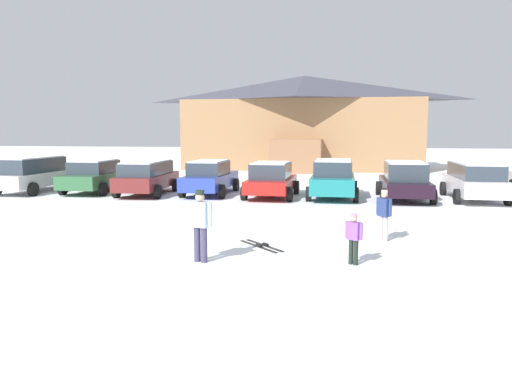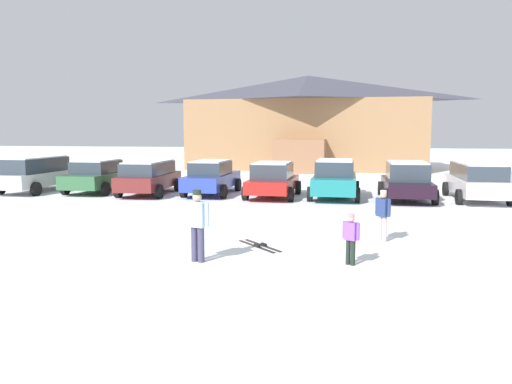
% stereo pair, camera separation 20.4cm
% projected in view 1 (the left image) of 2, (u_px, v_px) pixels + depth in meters
% --- Properties ---
extents(ground, '(160.00, 160.00, 0.00)m').
position_uv_depth(ground, '(161.00, 307.00, 8.57)').
color(ground, white).
extents(ski_lodge, '(18.90, 10.84, 7.33)m').
position_uv_depth(ski_lodge, '(304.00, 122.00, 39.92)').
color(ski_lodge, '#9B714A').
rests_on(ski_lodge, ground).
extents(parked_silver_wagon, '(2.29, 4.71, 1.73)m').
position_uv_depth(parked_silver_wagon, '(33.00, 173.00, 24.43)').
color(parked_silver_wagon, beige).
rests_on(parked_silver_wagon, ground).
extents(parked_green_coupe, '(2.25, 4.67, 1.59)m').
position_uv_depth(parked_green_coupe, '(96.00, 176.00, 24.43)').
color(parked_green_coupe, '#30613B').
rests_on(parked_green_coupe, ground).
extents(parked_maroon_van, '(2.19, 4.46, 1.59)m').
position_uv_depth(parked_maroon_van, '(147.00, 176.00, 23.44)').
color(parked_maroon_van, maroon).
rests_on(parked_maroon_van, ground).
extents(parked_blue_hatchback, '(2.17, 4.65, 1.62)m').
position_uv_depth(parked_blue_hatchback, '(210.00, 177.00, 23.54)').
color(parked_blue_hatchback, '#293D9A').
rests_on(parked_blue_hatchback, ground).
extents(parked_red_sedan, '(2.33, 4.29, 1.60)m').
position_uv_depth(parked_red_sedan, '(271.00, 179.00, 22.52)').
color(parked_red_sedan, '#B41C18').
rests_on(parked_red_sedan, ground).
extents(parked_teal_hatchback, '(2.29, 4.67, 1.73)m').
position_uv_depth(parked_teal_hatchback, '(333.00, 178.00, 22.37)').
color(parked_teal_hatchback, '#1B7A7B').
rests_on(parked_teal_hatchback, ground).
extents(parked_black_sedan, '(2.29, 4.70, 1.68)m').
position_uv_depth(parked_black_sedan, '(405.00, 180.00, 21.74)').
color(parked_black_sedan, black).
rests_on(parked_black_sedan, ground).
extents(parked_white_suv, '(2.26, 4.78, 1.65)m').
position_uv_depth(parked_white_suv, '(474.00, 180.00, 21.58)').
color(parked_white_suv, white).
rests_on(parked_white_suv, ground).
extents(skier_adult_in_blue_parka, '(0.60, 0.34, 1.67)m').
position_uv_depth(skier_adult_in_blue_parka, '(200.00, 222.00, 11.38)').
color(skier_adult_in_blue_parka, '#3C3855').
rests_on(skier_adult_in_blue_parka, ground).
extents(skier_teen_in_navy_coat, '(0.38, 0.41, 1.41)m').
position_uv_depth(skier_teen_in_navy_coat, '(384.00, 212.00, 13.58)').
color(skier_teen_in_navy_coat, beige).
rests_on(skier_teen_in_navy_coat, ground).
extents(skier_child_in_purple_jacket, '(0.38, 0.29, 1.16)m').
position_uv_depth(skier_child_in_purple_jacket, '(354.00, 236.00, 11.19)').
color(skier_child_in_purple_jacket, black).
rests_on(skier_child_in_purple_jacket, ground).
extents(pair_of_skis, '(1.33, 1.44, 0.08)m').
position_uv_depth(pair_of_skis, '(262.00, 246.00, 13.02)').
color(pair_of_skis, black).
rests_on(pair_of_skis, ground).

